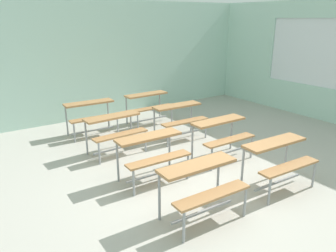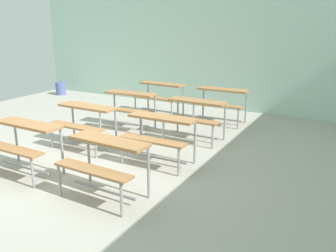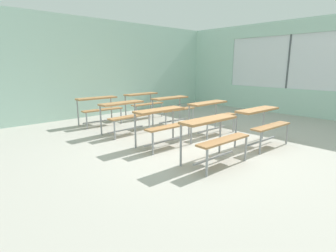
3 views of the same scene
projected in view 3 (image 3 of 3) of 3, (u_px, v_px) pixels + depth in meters
The scene contains 11 objects.
ground at pixel (197, 148), 5.24m from camera, with size 10.00×9.00×0.05m, color #ADA89E.
wall_back at pixel (89, 68), 8.12m from camera, with size 10.00×0.12×3.00m, color silver.
wall_right at pixel (308, 70), 8.10m from camera, with size 0.12×9.00×3.00m.
desk_bench_r0c0 at pixel (214, 130), 4.27m from camera, with size 1.11×0.62×0.74m.
desk_bench_r0c1 at pixel (262, 118), 5.22m from camera, with size 1.13×0.64×0.74m.
desk_bench_r1c0 at pixel (163, 119), 5.20m from camera, with size 1.11×0.61×0.74m.
desk_bench_r1c1 at pixel (211, 110), 6.19m from camera, with size 1.10×0.60×0.74m.
desk_bench_r2c0 at pixel (125, 110), 6.17m from camera, with size 1.13×0.64×0.74m.
desk_bench_r2c1 at pixel (173, 104), 7.15m from camera, with size 1.12×0.63×0.74m.
desk_bench_r3c0 at pixel (99, 104), 7.11m from camera, with size 1.12×0.63×0.74m.
desk_bench_r3c1 at pixel (143, 99), 8.11m from camera, with size 1.11×0.61×0.74m.
Camera 3 is at (-3.80, -3.30, 1.60)m, focal length 28.00 mm.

